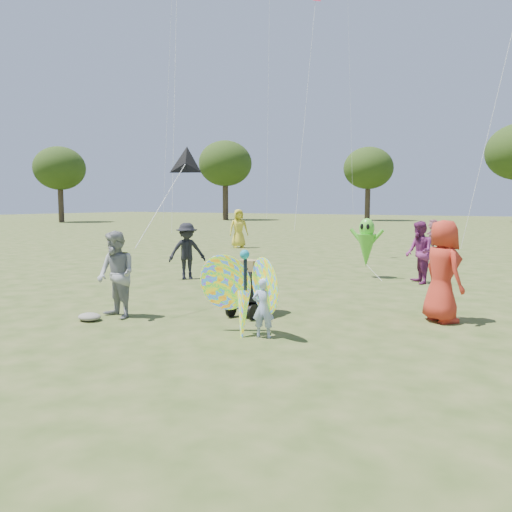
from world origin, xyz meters
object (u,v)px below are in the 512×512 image
(crowd_e, at_px, (419,252))
(alien_kite, at_px, (366,245))
(crowd_j, at_px, (433,236))
(butterfly_kite, at_px, (244,294))
(adult_man, at_px, (116,275))
(crowd_b, at_px, (187,251))
(jogging_stroller, at_px, (252,284))
(crowd_a, at_px, (443,271))
(child_girl, at_px, (263,308))
(crowd_g, at_px, (239,229))

(crowd_e, bearing_deg, alien_kite, -133.40)
(crowd_j, relative_size, butterfly_kite, 0.84)
(adult_man, height_order, crowd_j, adult_man)
(crowd_b, xyz_separation_m, crowd_e, (5.89, 2.56, 0.04))
(adult_man, relative_size, crowd_j, 1.14)
(adult_man, bearing_deg, crowd_e, 73.28)
(adult_man, distance_m, crowd_j, 16.33)
(adult_man, bearing_deg, crowd_b, 125.39)
(crowd_e, distance_m, jogging_stroller, 5.86)
(jogging_stroller, height_order, butterfly_kite, butterfly_kite)
(crowd_a, bearing_deg, child_girl, 93.23)
(crowd_e, xyz_separation_m, crowd_g, (-9.94, 6.63, 0.08))
(adult_man, relative_size, crowd_g, 0.89)
(child_girl, distance_m, jogging_stroller, 1.68)
(crowd_b, xyz_separation_m, jogging_stroller, (3.92, -2.96, -0.19))
(crowd_b, bearing_deg, butterfly_kite, -89.13)
(crowd_b, bearing_deg, crowd_g, 67.99)
(adult_man, bearing_deg, jogging_stroller, 49.67)
(crowd_j, bearing_deg, jogging_stroller, -17.98)
(crowd_e, bearing_deg, butterfly_kite, -43.07)
(crowd_a, relative_size, butterfly_kite, 1.08)
(crowd_j, relative_size, alien_kite, 0.84)
(butterfly_kite, height_order, alien_kite, alien_kite)
(crowd_g, height_order, alien_kite, crowd_g)
(crowd_g, distance_m, butterfly_kite, 16.01)
(crowd_b, relative_size, jogging_stroller, 1.48)
(crowd_j, xyz_separation_m, butterfly_kite, (0.04, -15.91, -0.04))
(adult_man, height_order, alien_kite, alien_kite)
(crowd_b, bearing_deg, alien_kite, -12.26)
(jogging_stroller, bearing_deg, child_girl, -48.87)
(crowd_j, height_order, butterfly_kite, butterfly_kite)
(child_girl, height_order, crowd_g, crowd_g)
(child_girl, height_order, crowd_j, crowd_j)
(adult_man, xyz_separation_m, jogging_stroller, (2.08, 1.54, -0.22))
(crowd_b, distance_m, jogging_stroller, 4.92)
(crowd_b, height_order, crowd_g, crowd_g)
(butterfly_kite, bearing_deg, adult_man, -175.83)
(crowd_e, distance_m, alien_kite, 1.60)
(crowd_a, relative_size, crowd_g, 1.01)
(adult_man, relative_size, crowd_e, 0.98)
(butterfly_kite, relative_size, alien_kite, 1.00)
(child_girl, xyz_separation_m, crowd_g, (-8.98, 13.49, 0.44))
(adult_man, xyz_separation_m, butterfly_kite, (2.72, 0.20, -0.14))
(crowd_g, relative_size, butterfly_kite, 1.07)
(crowd_b, distance_m, crowd_j, 12.45)
(crowd_a, height_order, crowd_e, crowd_a)
(adult_man, relative_size, alien_kite, 0.95)
(adult_man, height_order, crowd_b, adult_man)
(crowd_e, xyz_separation_m, jogging_stroller, (-1.97, -5.52, -0.24))
(adult_man, bearing_deg, crowd_a, 40.70)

